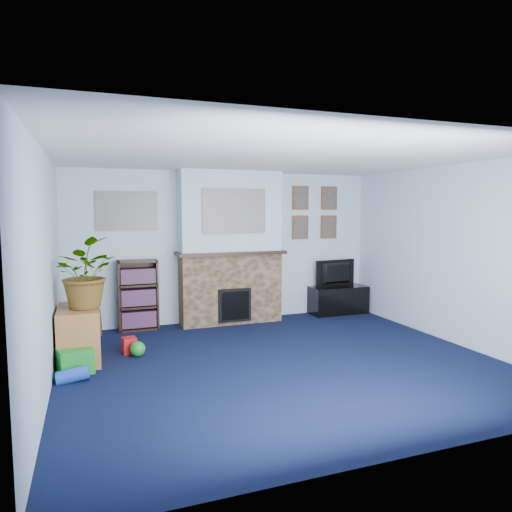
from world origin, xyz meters
name	(u,v)px	position (x,y,z in m)	size (l,w,h in m)	color
floor	(281,362)	(0.00, 0.00, 0.00)	(5.00, 4.50, 0.01)	black
ceiling	(282,156)	(0.00, 0.00, 2.40)	(5.00, 4.50, 0.01)	white
wall_back	(227,247)	(0.00, 2.25, 1.20)	(5.00, 0.04, 2.40)	silver
wall_front	(409,295)	(0.00, -2.25, 1.20)	(5.00, 0.04, 2.40)	silver
wall_left	(45,271)	(-2.50, 0.00, 1.20)	(0.04, 4.50, 2.40)	silver
wall_right	(452,254)	(2.50, 0.00, 1.20)	(0.04, 4.50, 2.40)	silver
chimney_breast	(230,249)	(0.00, 2.05, 1.18)	(1.72, 0.50, 2.40)	brown
collage_main	(234,211)	(0.00, 1.84, 1.78)	(1.00, 0.03, 0.68)	gray
collage_left	(127,211)	(-1.55, 2.23, 1.78)	(0.90, 0.03, 0.58)	gray
portrait_tl	(300,198)	(1.30, 2.23, 2.00)	(0.30, 0.03, 0.40)	brown
portrait_tr	(329,198)	(1.85, 2.23, 2.00)	(0.30, 0.03, 0.40)	brown
portrait_bl	(300,227)	(1.30, 2.23, 1.50)	(0.30, 0.03, 0.40)	brown
portrait_br	(329,227)	(1.85, 2.23, 1.50)	(0.30, 0.03, 0.40)	brown
tv_stand	(338,300)	(1.95, 2.03, 0.23)	(1.00, 0.42, 0.47)	black
television	(338,273)	(1.95, 2.05, 0.70)	(0.79, 0.10, 0.46)	black
bookshelf	(138,297)	(-1.43, 2.11, 0.50)	(0.58, 0.28, 1.05)	black
sideboard	(79,332)	(-2.24, 0.87, 0.35)	(0.46, 0.83, 0.65)	#AD6937
potted_plant	(81,273)	(-2.19, 0.82, 1.06)	(0.74, 0.64, 0.82)	#26661E
mantel_clock	(232,247)	(0.00, 2.00, 1.22)	(0.09, 0.06, 0.13)	gold
mantel_candle	(252,246)	(0.35, 2.00, 1.23)	(0.05, 0.05, 0.17)	#B2BFC6
mantel_teddy	(195,248)	(-0.58, 2.00, 1.22)	(0.13, 0.13, 0.13)	gray
mantel_can	(272,246)	(0.68, 2.00, 1.21)	(0.07, 0.07, 0.13)	red
green_crate	(75,361)	(-2.28, 0.42, 0.14)	(0.35, 0.28, 0.28)	#198C26
toy_ball	(138,349)	(-1.58, 0.79, 0.09)	(0.19, 0.19, 0.19)	#198C26
toy_block	(129,345)	(-1.66, 0.96, 0.11)	(0.16, 0.16, 0.20)	red
toy_tube	(73,375)	(-2.30, 0.16, 0.07)	(0.15, 0.15, 0.32)	blue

